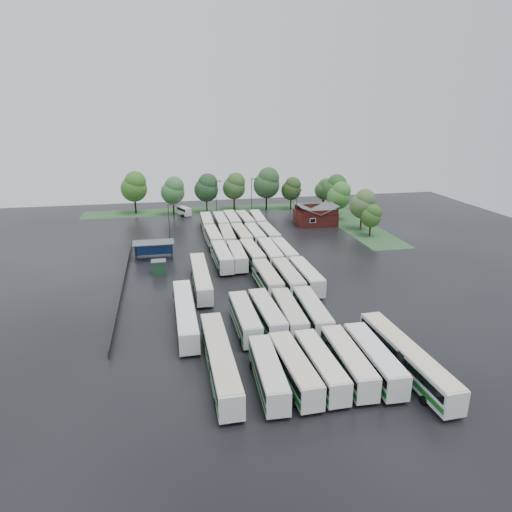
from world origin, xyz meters
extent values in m
plane|color=black|center=(0.00, 0.00, 0.00)|extent=(160.00, 160.00, 0.00)
cube|color=maroon|center=(24.00, 42.80, 1.70)|extent=(10.00, 8.00, 3.40)
cube|color=#4C4F51|center=(21.50, 42.80, 4.30)|extent=(5.07, 8.60, 2.19)
cube|color=#4C4F51|center=(26.50, 42.80, 4.30)|extent=(5.07, 8.60, 2.19)
cube|color=maroon|center=(24.00, 38.80, 3.90)|extent=(9.00, 0.20, 1.20)
cube|color=silver|center=(22.00, 38.75, 2.00)|extent=(1.60, 0.12, 1.20)
cylinder|color=#2D2D30|center=(-20.80, 20.00, 1.70)|extent=(0.16, 0.16, 3.40)
cylinder|color=#2D2D30|center=(-13.60, 20.00, 1.70)|extent=(0.16, 0.16, 3.40)
cylinder|color=#2D2D30|center=(-20.80, 23.20, 1.70)|extent=(0.16, 0.16, 3.40)
cylinder|color=#2D2D30|center=(-13.60, 23.20, 1.70)|extent=(0.16, 0.16, 3.40)
cube|color=#4C4F51|center=(-17.20, 21.60, 3.50)|extent=(8.20, 4.20, 0.15)
cube|color=navy|center=(-17.20, 23.50, 1.60)|extent=(7.60, 0.08, 2.60)
cube|color=#173C23|center=(-16.20, 12.60, 1.25)|extent=(2.50, 2.00, 2.50)
cube|color=#4C4F51|center=(-16.20, 12.60, 2.56)|extent=(2.70, 2.20, 0.12)
cube|color=#295229|center=(2.00, 64.80, 0.01)|extent=(80.00, 10.00, 0.01)
cube|color=#295229|center=(34.00, 42.80, 0.01)|extent=(10.00, 50.00, 0.01)
cube|color=#2D2D30|center=(-22.20, 8.00, 0.60)|extent=(0.10, 50.00, 1.20)
cube|color=silver|center=(-4.28, -26.29, 1.84)|extent=(2.94, 12.19, 2.77)
cube|color=black|center=(-4.28, -26.29, 2.40)|extent=(2.98, 11.70, 0.89)
cube|color=#095C13|center=(-4.28, -26.29, 1.23)|extent=(2.98, 11.95, 0.61)
cube|color=silver|center=(-4.28, -26.29, 3.28)|extent=(2.83, 11.82, 0.12)
cylinder|color=black|center=(-4.28, -30.17, 0.45)|extent=(2.57, 0.97, 0.97)
cylinder|color=black|center=(-4.28, -22.42, 0.45)|extent=(2.57, 0.97, 0.97)
cube|color=silver|center=(-1.24, -26.12, 1.87)|extent=(3.13, 12.43, 2.82)
cube|color=black|center=(-1.24, -26.12, 2.44)|extent=(3.17, 11.94, 0.90)
cube|color=#0A661C|center=(-1.24, -26.12, 1.25)|extent=(3.17, 12.18, 0.62)
cube|color=beige|center=(-1.24, -26.12, 3.34)|extent=(3.01, 12.05, 0.12)
cylinder|color=black|center=(-1.24, -30.06, 0.46)|extent=(2.62, 0.99, 0.99)
cylinder|color=black|center=(-1.24, -22.18, 0.46)|extent=(2.62, 0.99, 0.99)
cube|color=silver|center=(1.84, -26.01, 1.84)|extent=(2.82, 12.18, 2.78)
cube|color=black|center=(1.84, -26.01, 2.40)|extent=(2.87, 11.70, 0.89)
cube|color=#095B13|center=(1.84, -26.01, 1.23)|extent=(2.86, 11.94, 0.61)
cube|color=silver|center=(1.84, -26.01, 3.28)|extent=(2.71, 11.81, 0.12)
cylinder|color=black|center=(1.84, -29.89, 0.45)|extent=(2.58, 0.97, 0.97)
cylinder|color=black|center=(1.84, -22.14, 0.45)|extent=(2.58, 0.97, 0.97)
cube|color=silver|center=(5.19, -25.83, 1.88)|extent=(2.85, 12.42, 2.83)
cube|color=black|center=(5.19, -25.83, 2.45)|extent=(2.90, 11.93, 0.91)
cube|color=#11591A|center=(5.19, -25.83, 1.26)|extent=(2.89, 12.17, 0.62)
cube|color=beige|center=(5.19, -25.83, 3.35)|extent=(2.73, 12.05, 0.12)
cylinder|color=black|center=(5.19, -29.79, 0.46)|extent=(2.63, 0.99, 0.99)
cylinder|color=black|center=(5.19, -21.87, 0.46)|extent=(2.63, 0.99, 0.99)
cube|color=silver|center=(8.30, -26.04, 1.93)|extent=(2.86, 12.73, 2.91)
cube|color=black|center=(8.30, -26.04, 2.51)|extent=(2.92, 12.22, 0.93)
cube|color=#0B6218|center=(8.30, -26.04, 1.29)|extent=(2.91, 12.48, 0.64)
cube|color=white|center=(8.30, -26.04, 3.44)|extent=(2.75, 12.35, 0.13)
cylinder|color=black|center=(8.30, -30.10, 0.48)|extent=(2.70, 1.01, 1.01)
cylinder|color=black|center=(8.30, -21.98, 0.48)|extent=(2.70, 1.01, 1.01)
cube|color=silver|center=(-4.47, -12.56, 1.88)|extent=(2.70, 12.41, 2.84)
cube|color=black|center=(-4.47, -12.56, 2.45)|extent=(2.76, 11.92, 0.91)
cube|color=#105C1C|center=(-4.47, -12.56, 1.26)|extent=(2.75, 12.17, 0.62)
cube|color=beige|center=(-4.47, -12.56, 3.36)|extent=(2.60, 12.04, 0.12)
cylinder|color=black|center=(-4.47, -16.53, 0.46)|extent=(2.63, 0.99, 0.99)
cylinder|color=black|center=(-4.47, -8.60, 0.46)|extent=(2.63, 0.99, 0.99)
cube|color=silver|center=(-1.22, -12.07, 1.88)|extent=(3.06, 12.45, 2.83)
cube|color=black|center=(-1.22, -12.07, 2.45)|extent=(3.10, 11.96, 0.91)
cube|color=#16631F|center=(-1.22, -12.07, 1.26)|extent=(3.10, 12.21, 0.62)
cube|color=silver|center=(-1.22, -12.07, 3.35)|extent=(2.94, 12.08, 0.12)
cylinder|color=black|center=(-1.22, -16.03, 0.46)|extent=(2.63, 0.99, 0.99)
cylinder|color=black|center=(-1.22, -8.12, 0.46)|extent=(2.63, 0.99, 0.99)
cube|color=silver|center=(1.86, -12.44, 1.86)|extent=(2.83, 12.27, 2.80)
cube|color=black|center=(1.86, -12.44, 2.42)|extent=(2.88, 11.78, 0.90)
cube|color=#196425|center=(1.86, -12.44, 1.24)|extent=(2.88, 12.03, 0.62)
cube|color=beige|center=(1.86, -12.44, 3.31)|extent=(2.72, 11.90, 0.12)
cylinder|color=black|center=(1.86, -16.35, 0.46)|extent=(2.60, 0.98, 0.98)
cylinder|color=black|center=(1.86, -8.53, 0.46)|extent=(2.60, 0.98, 0.98)
cube|color=silver|center=(5.19, -12.67, 1.90)|extent=(3.07, 12.60, 2.87)
cube|color=black|center=(5.19, -12.67, 2.48)|extent=(3.11, 12.10, 0.92)
cube|color=#066B19|center=(5.19, -12.67, 1.27)|extent=(3.11, 12.35, 0.63)
cube|color=silver|center=(5.19, -12.67, 3.39)|extent=(2.95, 12.22, 0.13)
cylinder|color=black|center=(5.19, -16.68, 0.47)|extent=(2.66, 1.00, 1.00)
cylinder|color=black|center=(5.19, -8.67, 0.47)|extent=(2.66, 1.00, 1.00)
cube|color=silver|center=(1.82, 1.31, 1.92)|extent=(2.84, 12.64, 2.89)
cube|color=black|center=(1.82, 1.31, 2.49)|extent=(2.89, 12.14, 0.92)
cube|color=#0C5E14|center=(1.82, 1.31, 1.28)|extent=(2.88, 12.39, 0.64)
cube|color=beige|center=(1.82, 1.31, 3.41)|extent=(2.72, 12.26, 0.13)
cylinder|color=black|center=(1.82, -2.72, 0.47)|extent=(2.68, 1.01, 1.01)
cylinder|color=black|center=(1.82, 5.34, 0.47)|extent=(2.68, 1.01, 1.01)
cube|color=silver|center=(5.30, 0.88, 1.94)|extent=(2.74, 12.80, 2.93)
cube|color=black|center=(5.30, 0.88, 2.53)|extent=(2.81, 12.29, 0.94)
cube|color=#146825|center=(5.30, 0.88, 1.30)|extent=(2.80, 12.54, 0.64)
cube|color=beige|center=(5.30, 0.88, 3.46)|extent=(2.64, 12.41, 0.13)
cylinder|color=black|center=(5.30, -3.21, 0.48)|extent=(2.72, 1.02, 1.02)
cylinder|color=black|center=(5.30, 4.97, 0.48)|extent=(2.72, 1.02, 1.02)
cube|color=silver|center=(8.59, 1.23, 1.93)|extent=(2.84, 12.73, 2.91)
cube|color=black|center=(8.59, 1.23, 2.51)|extent=(2.89, 12.22, 0.93)
cube|color=#0A631A|center=(8.59, 1.23, 1.29)|extent=(2.88, 12.48, 0.64)
cube|color=white|center=(8.59, 1.23, 3.44)|extent=(2.72, 12.35, 0.13)
cylinder|color=black|center=(8.59, -2.83, 0.48)|extent=(2.70, 1.02, 1.02)
cylinder|color=black|center=(8.59, 5.29, 0.48)|extent=(2.70, 1.02, 1.02)
cube|color=silver|center=(-4.20, 14.46, 1.92)|extent=(2.95, 12.71, 2.90)
cube|color=black|center=(-4.20, 14.46, 2.50)|extent=(3.00, 12.21, 0.93)
cube|color=#115819|center=(-4.20, 14.46, 1.29)|extent=(2.99, 12.46, 0.64)
cube|color=white|center=(-4.20, 14.46, 3.43)|extent=(2.83, 12.33, 0.13)
cylinder|color=black|center=(-4.20, 10.41, 0.47)|extent=(2.69, 1.01, 1.01)
cylinder|color=black|center=(-4.20, 18.51, 0.47)|extent=(2.69, 1.01, 1.01)
cube|color=silver|center=(-1.25, 14.68, 1.84)|extent=(2.67, 12.16, 2.78)
cube|color=black|center=(-1.25, 14.68, 2.40)|extent=(2.73, 11.67, 0.89)
cube|color=#1D642A|center=(-1.25, 14.68, 1.23)|extent=(2.72, 11.91, 0.61)
cube|color=silver|center=(-1.25, 14.68, 3.28)|extent=(2.57, 11.79, 0.12)
cylinder|color=black|center=(-1.25, 10.80, 0.45)|extent=(2.58, 0.97, 0.97)
cylinder|color=black|center=(-1.25, 18.56, 0.45)|extent=(2.58, 0.97, 0.97)
cube|color=silver|center=(1.85, 15.14, 1.87)|extent=(3.03, 12.37, 2.81)
cube|color=black|center=(1.85, 15.14, 2.43)|extent=(3.07, 11.88, 0.90)
cube|color=#0E691C|center=(1.85, 15.14, 1.25)|extent=(3.07, 12.13, 0.62)
cube|color=beige|center=(1.85, 15.14, 3.33)|extent=(2.91, 12.00, 0.12)
cylinder|color=black|center=(1.85, 11.21, 0.46)|extent=(2.61, 0.98, 0.98)
cylinder|color=black|center=(1.85, 19.07, 0.46)|extent=(2.61, 0.98, 0.98)
cube|color=silver|center=(5.28, 14.52, 1.94)|extent=(2.76, 12.81, 2.93)
cube|color=black|center=(5.28, 14.52, 2.53)|extent=(2.82, 12.30, 0.94)
cube|color=#1B6527|center=(5.28, 14.52, 1.30)|extent=(2.82, 12.55, 0.64)
cube|color=white|center=(5.28, 14.52, 3.46)|extent=(2.65, 12.42, 0.13)
cylinder|color=black|center=(5.28, 10.43, 0.48)|extent=(2.72, 1.02, 1.02)
cylinder|color=black|center=(5.28, 18.61, 0.48)|extent=(2.72, 1.02, 1.02)
cube|color=silver|center=(8.32, 14.99, 1.84)|extent=(2.68, 12.11, 2.77)
cube|color=black|center=(8.32, 14.99, 2.39)|extent=(2.74, 11.63, 0.89)
cube|color=#165E21|center=(8.32, 14.99, 1.23)|extent=(2.73, 11.87, 0.61)
cube|color=silver|center=(8.32, 14.99, 3.27)|extent=(2.58, 11.75, 0.12)
cylinder|color=black|center=(8.32, 11.12, 0.45)|extent=(2.57, 0.97, 0.97)
cylinder|color=black|center=(8.32, 18.85, 0.45)|extent=(2.57, 0.97, 0.97)
cube|color=silver|center=(-4.43, 28.40, 1.88)|extent=(2.92, 12.45, 2.84)
cube|color=black|center=(-4.43, 28.40, 2.45)|extent=(2.96, 11.96, 0.91)
cube|color=#146A1D|center=(-4.43, 28.40, 1.26)|extent=(2.96, 12.21, 0.62)
cube|color=silver|center=(-4.43, 28.40, 3.36)|extent=(2.80, 12.08, 0.12)
cylinder|color=black|center=(-4.43, 24.43, 0.46)|extent=(2.63, 0.99, 0.99)
cylinder|color=black|center=(-4.43, 32.36, 0.46)|extent=(2.63, 0.99, 0.99)
cube|color=silver|center=(-1.35, 28.18, 1.90)|extent=(2.92, 12.56, 2.87)
cube|color=black|center=(-1.35, 28.18, 2.47)|extent=(2.97, 12.07, 0.92)
cube|color=#125B19|center=(-1.35, 28.18, 1.27)|extent=(2.96, 12.32, 0.63)
cube|color=beige|center=(-1.35, 28.18, 3.39)|extent=(2.80, 12.19, 0.13)
cylinder|color=black|center=(-1.35, 24.18, 0.47)|extent=(2.66, 1.00, 1.00)
cylinder|color=black|center=(-1.35, 32.18, 0.47)|extent=(2.66, 1.00, 1.00)
cube|color=silver|center=(1.94, 28.19, 1.90)|extent=(3.00, 12.56, 2.86)
cube|color=black|center=(1.94, 28.19, 2.47)|extent=(3.05, 12.06, 0.92)
cube|color=#156B20|center=(1.94, 28.19, 1.27)|extent=(3.05, 12.31, 0.63)
cube|color=beige|center=(1.94, 28.19, 3.38)|extent=(2.89, 12.18, 0.12)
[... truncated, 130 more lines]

